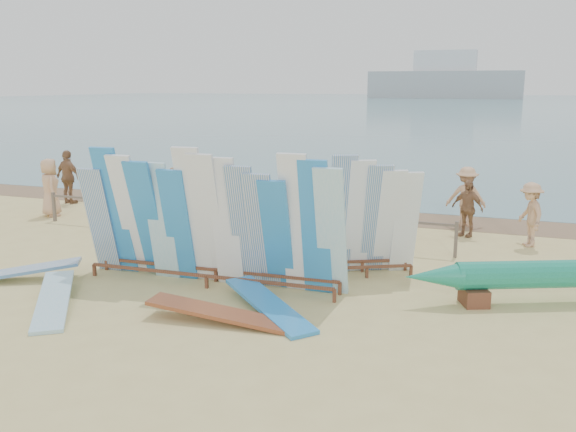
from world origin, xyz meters
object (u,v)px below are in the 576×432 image
at_px(beachgoer_6, 377,207).
at_px(beachgoer_extra_1, 68,177).
at_px(beach_chair_left, 226,220).
at_px(beach_chair_right, 257,220).
at_px(stroller, 277,216).
at_px(flat_board_d, 269,312).
at_px(beachgoer_8, 351,205).
at_px(side_surfboard_rack, 365,221).
at_px(beachgoer_2, 174,194).
at_px(flat_board_e, 16,281).
at_px(beachgoer_9, 466,197).
at_px(outrigger_canoe, 559,276).
at_px(beachgoer_10, 467,208).
at_px(beachgoer_extra_0, 530,215).
at_px(beachgoer_0, 50,187).
at_px(flat_board_a, 54,307).
at_px(flat_board_c, 221,322).
at_px(vendor_table, 278,245).
at_px(beachgoer_5, 329,193).
at_px(main_surfboard_rack, 210,224).

bearing_deg(beachgoer_6, beachgoer_extra_1, -114.67).
bearing_deg(beach_chair_left, beachgoer_extra_1, -161.11).
distance_m(beach_chair_right, stroller, 0.69).
distance_m(flat_board_d, stroller, 6.41).
bearing_deg(stroller, beachgoer_8, 8.82).
xyz_separation_m(side_surfboard_rack, beachgoer_2, (-6.83, 3.56, -0.39)).
distance_m(side_surfboard_rack, beachgoer_extra_1, 12.54).
bearing_deg(side_surfboard_rack, stroller, 109.36).
bearing_deg(flat_board_e, beachgoer_9, 105.05).
height_order(outrigger_canoe, stroller, stroller).
relative_size(beach_chair_left, beachgoer_10, 0.52).
bearing_deg(flat_board_d, beachgoer_extra_0, 6.36).
distance_m(beachgoer_0, beachgoer_10, 12.83).
distance_m(flat_board_d, beachgoer_8, 6.00).
relative_size(flat_board_a, stroller, 2.41).
xyz_separation_m(flat_board_d, flat_board_c, (-0.63, -0.73, 0.00)).
height_order(vendor_table, beachgoer_2, beachgoer_2).
distance_m(beach_chair_left, beachgoer_2, 2.09).
xyz_separation_m(beachgoer_extra_0, beachgoer_6, (-3.86, -0.74, 0.08)).
relative_size(vendor_table, beachgoer_5, 0.65).
distance_m(beachgoer_8, beachgoer_extra_1, 10.68).
distance_m(flat_board_e, beachgoer_extra_0, 12.51).
height_order(beach_chair_left, beachgoer_8, beachgoer_8).
bearing_deg(side_surfboard_rack, beach_chair_left, 121.13).
relative_size(main_surfboard_rack, beachgoer_6, 3.16).
xyz_separation_m(beachgoer_2, beachgoer_extra_1, (-4.83, 1.06, 0.12)).
xyz_separation_m(main_surfboard_rack, beachgoer_extra_0, (6.36, 5.64, -0.47)).
bearing_deg(beachgoer_8, beachgoer_5, 66.82).
bearing_deg(main_surfboard_rack, beachgoer_extra_1, 142.34).
distance_m(flat_board_d, beachgoer_2, 8.56).
distance_m(outrigger_canoe, stroller, 8.07).
bearing_deg(flat_board_e, flat_board_a, 31.55).
height_order(flat_board_d, beachgoer_9, beachgoer_9).
xyz_separation_m(side_surfboard_rack, beach_chair_right, (-3.93, 3.31, -0.96)).
bearing_deg(flat_board_d, flat_board_c, -179.81).
bearing_deg(flat_board_c, outrigger_canoe, -64.42).
height_order(side_surfboard_rack, beach_chair_left, side_surfboard_rack).
relative_size(main_surfboard_rack, beachgoer_9, 3.29).
distance_m(beachgoer_8, beachgoer_6, 0.71).
xyz_separation_m(main_surfboard_rack, beach_chair_left, (-1.99, 4.89, -1.07)).
xyz_separation_m(flat_board_e, beachgoer_6, (6.59, 6.07, 0.92)).
bearing_deg(beachgoer_5, flat_board_a, 104.68).
distance_m(beach_chair_right, beachgoer_extra_0, 7.46).
bearing_deg(beachgoer_10, beachgoer_extra_0, 6.17).
bearing_deg(beachgoer_extra_0, main_surfboard_rack, -69.55).
bearing_deg(beachgoer_6, beachgoer_5, -153.55).
distance_m(main_surfboard_rack, flat_board_d, 2.40).
distance_m(beach_chair_left, beach_chair_right, 0.96).
bearing_deg(main_surfboard_rack, side_surfboard_rack, 29.70).
bearing_deg(beachgoer_6, beachgoer_8, -104.49).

